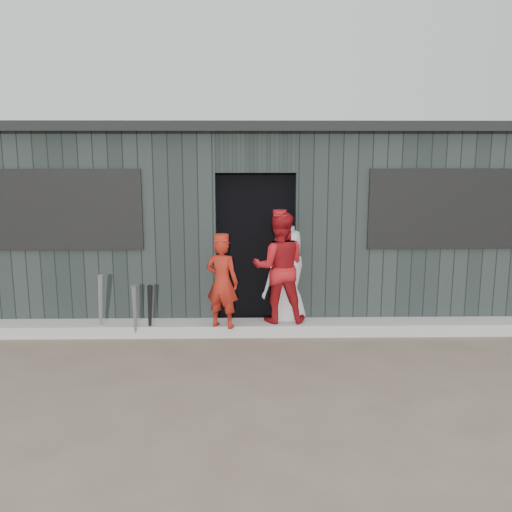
{
  "coord_description": "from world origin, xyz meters",
  "views": [
    {
      "loc": [
        -0.13,
        -5.04,
        2.35
      ],
      "look_at": [
        0.0,
        1.8,
        1.0
      ],
      "focal_mm": 40.0,
      "sensor_mm": 36.0,
      "label": 1
    }
  ],
  "objects_px": {
    "bat_right": "(150,311)",
    "player_red_right": "(279,267)",
    "dugout": "(254,216)",
    "bat_mid": "(135,312)",
    "player_grey_back": "(287,279)",
    "bat_left": "(101,306)",
    "player_red_left": "(222,282)"
  },
  "relations": [
    {
      "from": "bat_left",
      "to": "bat_right",
      "type": "relative_size",
      "value": 1.19
    },
    {
      "from": "player_grey_back",
      "to": "dugout",
      "type": "height_order",
      "value": "dugout"
    },
    {
      "from": "dugout",
      "to": "bat_left",
      "type": "bearing_deg",
      "value": -135.75
    },
    {
      "from": "bat_mid",
      "to": "bat_right",
      "type": "relative_size",
      "value": 1.0
    },
    {
      "from": "bat_left",
      "to": "player_red_right",
      "type": "relative_size",
      "value": 0.61
    },
    {
      "from": "bat_left",
      "to": "player_grey_back",
      "type": "height_order",
      "value": "player_grey_back"
    },
    {
      "from": "player_grey_back",
      "to": "dugout",
      "type": "distance_m",
      "value": 1.65
    },
    {
      "from": "bat_mid",
      "to": "player_grey_back",
      "type": "distance_m",
      "value": 1.94
    },
    {
      "from": "bat_right",
      "to": "player_red_right",
      "type": "distance_m",
      "value": 1.67
    },
    {
      "from": "player_grey_back",
      "to": "dugout",
      "type": "relative_size",
      "value": 0.16
    },
    {
      "from": "player_grey_back",
      "to": "bat_left",
      "type": "bearing_deg",
      "value": -14.41
    },
    {
      "from": "player_red_left",
      "to": "dugout",
      "type": "bearing_deg",
      "value": -81.22
    },
    {
      "from": "bat_mid",
      "to": "bat_left",
      "type": "bearing_deg",
      "value": 170.85
    },
    {
      "from": "player_red_left",
      "to": "bat_right",
      "type": "bearing_deg",
      "value": 21.53
    },
    {
      "from": "bat_left",
      "to": "player_red_right",
      "type": "height_order",
      "value": "player_red_right"
    },
    {
      "from": "player_red_right",
      "to": "dugout",
      "type": "height_order",
      "value": "dugout"
    },
    {
      "from": "player_red_right",
      "to": "player_red_left",
      "type": "bearing_deg",
      "value": 19.0
    },
    {
      "from": "dugout",
      "to": "bat_mid",
      "type": "bearing_deg",
      "value": -127.45
    },
    {
      "from": "bat_right",
      "to": "player_red_right",
      "type": "height_order",
      "value": "player_red_right"
    },
    {
      "from": "bat_right",
      "to": "player_grey_back",
      "type": "xyz_separation_m",
      "value": [
        1.7,
        0.4,
        0.3
      ]
    },
    {
      "from": "bat_right",
      "to": "player_grey_back",
      "type": "height_order",
      "value": "player_grey_back"
    },
    {
      "from": "bat_left",
      "to": "dugout",
      "type": "bearing_deg",
      "value": 44.25
    },
    {
      "from": "player_red_right",
      "to": "dugout",
      "type": "relative_size",
      "value": 0.17
    },
    {
      "from": "bat_right",
      "to": "dugout",
      "type": "distance_m",
      "value": 2.46
    },
    {
      "from": "bat_mid",
      "to": "dugout",
      "type": "relative_size",
      "value": 0.09
    },
    {
      "from": "dugout",
      "to": "player_red_right",
      "type": "bearing_deg",
      "value": -79.92
    },
    {
      "from": "bat_left",
      "to": "bat_mid",
      "type": "bearing_deg",
      "value": -9.15
    },
    {
      "from": "player_red_left",
      "to": "player_red_right",
      "type": "distance_m",
      "value": 0.75
    },
    {
      "from": "bat_left",
      "to": "bat_mid",
      "type": "height_order",
      "value": "bat_left"
    },
    {
      "from": "bat_right",
      "to": "player_red_left",
      "type": "height_order",
      "value": "player_red_left"
    },
    {
      "from": "bat_mid",
      "to": "player_grey_back",
      "type": "relative_size",
      "value": 0.54
    },
    {
      "from": "bat_left",
      "to": "player_red_right",
      "type": "bearing_deg",
      "value": 5.4
    }
  ]
}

